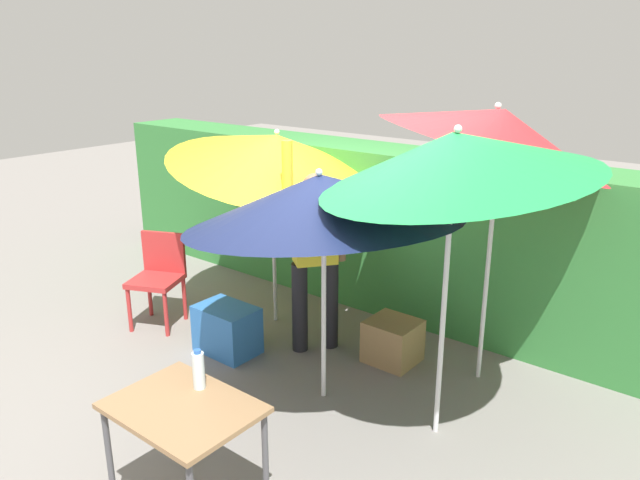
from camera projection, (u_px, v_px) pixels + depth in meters
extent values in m
plane|color=gray|center=(297.00, 375.00, 5.03)|extent=(24.00, 24.00, 0.00)
cube|color=#38843D|center=(409.00, 233.00, 6.07)|extent=(8.00, 0.70, 1.64)
cylinder|color=silver|center=(274.00, 248.00, 5.81)|extent=(0.04, 0.04, 1.50)
cone|color=yellow|center=(274.00, 153.00, 5.55)|extent=(1.97, 1.95, 0.76)
sphere|color=silver|center=(277.00, 132.00, 5.53)|extent=(0.05, 0.05, 0.05)
cylinder|color=silver|center=(488.00, 270.00, 4.72)|extent=(0.04, 0.04, 1.88)
cone|color=red|center=(498.00, 129.00, 4.43)|extent=(1.82, 1.75, 0.97)
sphere|color=silver|center=(498.00, 106.00, 4.42)|extent=(0.05, 0.05, 0.05)
cylinder|color=silver|center=(443.00, 314.00, 4.02)|extent=(0.04, 0.04, 1.81)
cone|color=green|center=(455.00, 157.00, 3.68)|extent=(1.77, 1.75, 0.66)
sphere|color=silver|center=(458.00, 129.00, 3.61)|extent=(0.05, 0.05, 0.05)
cylinder|color=silver|center=(324.00, 313.00, 4.52)|extent=(0.04, 0.04, 1.41)
cone|color=#19234C|center=(321.00, 199.00, 4.24)|extent=(2.02, 2.00, 0.65)
sphere|color=silver|center=(319.00, 172.00, 4.17)|extent=(0.05, 0.05, 0.05)
cylinder|color=black|center=(300.00, 307.00, 5.33)|extent=(0.14, 0.14, 0.82)
cylinder|color=black|center=(330.00, 304.00, 5.40)|extent=(0.14, 0.14, 0.82)
cube|color=yellow|center=(315.00, 231.00, 5.15)|extent=(0.39, 0.42, 0.56)
sphere|color=#8C6647|center=(315.00, 186.00, 5.03)|extent=(0.22, 0.22, 0.22)
cylinder|color=yellow|center=(288.00, 175.00, 4.94)|extent=(0.13, 0.13, 0.56)
cylinder|color=#8C6647|center=(341.00, 231.00, 5.21)|extent=(0.13, 0.13, 0.52)
cylinder|color=#B72D2D|center=(129.00, 310.00, 5.73)|extent=(0.04, 0.04, 0.44)
cylinder|color=#B72D2D|center=(166.00, 314.00, 5.64)|extent=(0.04, 0.04, 0.44)
cylinder|color=#B72D2D|center=(150.00, 295.00, 6.08)|extent=(0.04, 0.04, 0.44)
cylinder|color=#B72D2D|center=(184.00, 299.00, 5.99)|extent=(0.04, 0.04, 0.44)
cube|color=#B72D2D|center=(155.00, 281.00, 5.79)|extent=(0.58, 0.58, 0.05)
cube|color=#B72D2D|center=(164.00, 252.00, 5.90)|extent=(0.42, 0.22, 0.40)
cube|color=#2D6BB7|center=(227.00, 329.00, 5.36)|extent=(0.54, 0.37, 0.43)
cube|color=#9E7A4C|center=(393.00, 341.00, 5.20)|extent=(0.42, 0.39, 0.37)
cylinder|color=#4C4C51|center=(266.00, 467.00, 3.39)|extent=(0.04, 0.04, 0.71)
cylinder|color=#4C4C51|center=(183.00, 420.00, 3.82)|extent=(0.04, 0.04, 0.71)
cylinder|color=#4C4C51|center=(110.00, 462.00, 3.43)|extent=(0.04, 0.04, 0.71)
cube|color=#99724C|center=(183.00, 408.00, 3.30)|extent=(0.80, 0.60, 0.03)
cylinder|color=silver|center=(199.00, 370.00, 3.43)|extent=(0.07, 0.07, 0.22)
cylinder|color=#2D60B7|center=(197.00, 352.00, 3.39)|extent=(0.04, 0.04, 0.02)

